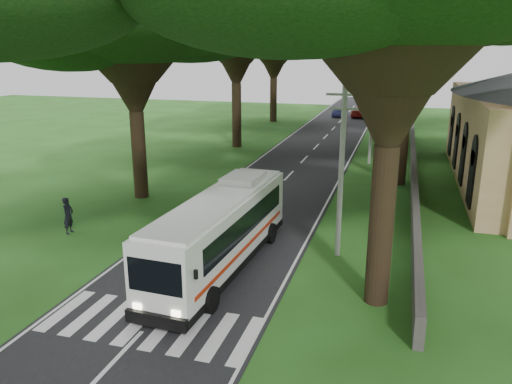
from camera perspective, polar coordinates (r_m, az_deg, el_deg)
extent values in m
plane|color=#234C15|center=(19.96, -9.36, -11.91)|extent=(140.00, 140.00, 0.00)
cube|color=black|center=(42.56, 5.28, 3.45)|extent=(8.00, 120.00, 0.04)
cube|color=silver|center=(18.43, -12.12, -14.62)|extent=(8.00, 3.00, 0.01)
cube|color=#383533|center=(40.71, 17.54, 3.03)|extent=(0.35, 50.00, 1.20)
cylinder|color=gray|center=(22.53, 9.71, 2.27)|extent=(0.24, 0.24, 8.00)
cube|color=gray|center=(21.98, 10.13, 10.90)|extent=(1.60, 0.10, 0.10)
cube|color=gray|center=(22.04, 10.06, 9.35)|extent=(1.20, 0.10, 0.10)
cylinder|color=gray|center=(42.16, 13.12, 8.49)|extent=(0.24, 0.24, 8.00)
cube|color=gray|center=(41.87, 13.42, 13.10)|extent=(1.60, 0.10, 0.10)
cube|color=gray|center=(41.90, 13.36, 12.28)|extent=(1.20, 0.10, 0.10)
cylinder|color=gray|center=(62.03, 14.38, 10.74)|extent=(0.24, 0.24, 8.00)
cube|color=gray|center=(61.83, 14.60, 13.87)|extent=(1.60, 0.10, 0.10)
cube|color=gray|center=(61.86, 14.56, 13.32)|extent=(1.20, 0.10, 0.10)
cylinder|color=black|center=(32.69, -13.21, 4.13)|extent=(0.90, 0.90, 5.50)
cone|color=black|center=(32.08, -13.75, 12.27)|extent=(3.20, 3.20, 3.80)
ellipsoid|color=black|center=(32.08, -14.23, 19.09)|extent=(14.02, 14.02, 5.89)
cylinder|color=black|center=(48.70, -2.23, 8.75)|extent=(0.90, 0.90, 6.12)
cone|color=black|center=(48.32, -2.29, 14.59)|extent=(3.20, 3.20, 3.80)
ellipsoid|color=black|center=(48.41, -2.35, 20.02)|extent=(15.76, 15.76, 6.62)
cylinder|color=black|center=(66.17, 2.00, 10.47)|extent=(0.90, 0.90, 5.57)
cone|color=black|center=(65.87, 2.04, 14.53)|extent=(3.20, 3.20, 3.80)
ellipsoid|color=black|center=(65.88, 2.08, 17.93)|extent=(14.37, 14.37, 6.04)
cylinder|color=black|center=(18.84, 14.10, -3.88)|extent=(0.90, 0.90, 6.04)
cone|color=black|center=(17.81, 15.20, 11.16)|extent=(3.20, 3.20, 3.80)
cylinder|color=black|center=(36.30, 16.33, 5.53)|extent=(0.90, 0.90, 6.07)
cone|color=black|center=(35.78, 16.97, 13.32)|extent=(3.20, 3.20, 3.80)
cylinder|color=black|center=(54.12, 16.05, 8.86)|extent=(0.90, 0.90, 6.06)
cone|color=black|center=(53.77, 16.46, 14.07)|extent=(3.20, 3.20, 3.80)
ellipsoid|color=black|center=(53.85, 16.86, 18.85)|extent=(15.87, 15.87, 6.67)
cylinder|color=black|center=(72.07, 17.09, 10.15)|extent=(0.90, 0.90, 5.32)
cone|color=black|center=(71.79, 17.39, 13.77)|extent=(3.20, 3.20, 3.80)
ellipsoid|color=black|center=(71.77, 17.64, 16.64)|extent=(14.77, 14.77, 6.20)
cube|color=white|center=(21.59, -4.04, -4.35)|extent=(2.85, 11.14, 2.71)
cube|color=black|center=(21.69, -3.77, -3.14)|extent=(2.80, 9.12, 1.01)
cube|color=black|center=(22.08, -3.97, -7.54)|extent=(2.89, 11.18, 0.32)
cube|color=#B72A0C|center=(21.81, -4.00, -5.88)|extent=(2.84, 10.04, 0.17)
cube|color=white|center=(21.14, -4.11, -0.76)|extent=(2.63, 10.58, 0.17)
cylinder|color=black|center=(19.59, -11.45, -10.92)|extent=(0.37, 1.03, 1.01)
cylinder|color=black|center=(18.62, -5.19, -12.17)|extent=(0.37, 1.03, 1.01)
cylinder|color=black|center=(25.47, -3.26, -4.12)|extent=(0.37, 1.03, 1.01)
cylinder|color=black|center=(24.72, 1.69, -4.73)|extent=(0.37, 1.03, 1.01)
imported|color=navy|center=(71.80, 9.44, 8.98)|extent=(1.53, 3.69, 1.19)
imported|color=maroon|center=(71.95, 11.94, 8.98)|extent=(2.80, 5.34, 1.48)
imported|color=black|center=(27.62, -20.68, -2.52)|extent=(0.53, 0.75, 1.93)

